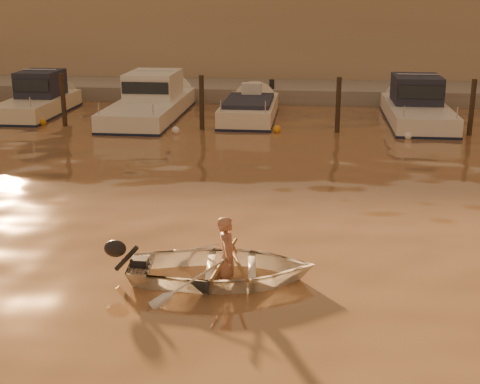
# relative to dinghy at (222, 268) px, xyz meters

# --- Properties ---
(ground_plane) EXTENTS (160.00, 160.00, 0.00)m
(ground_plane) POSITION_rel_dinghy_xyz_m (-2.35, -0.54, -0.23)
(ground_plane) COLOR brown
(ground_plane) RESTS_ON ground
(dinghy) EXTENTS (3.55, 2.69, 0.69)m
(dinghy) POSITION_rel_dinghy_xyz_m (0.00, 0.00, 0.00)
(dinghy) COLOR white
(dinghy) RESTS_ON ground_plane
(person) EXTENTS (0.41, 0.58, 1.50)m
(person) POSITION_rel_dinghy_xyz_m (0.10, 0.01, 0.23)
(person) COLOR #A46A52
(person) RESTS_ON dinghy
(outboard_motor) EXTENTS (0.93, 0.48, 0.70)m
(outboard_motor) POSITION_rel_dinghy_xyz_m (-1.49, -0.14, 0.05)
(outboard_motor) COLOR black
(outboard_motor) RESTS_ON dinghy
(oar_port) EXTENTS (0.68, 2.02, 0.13)m
(oar_port) POSITION_rel_dinghy_xyz_m (0.25, 0.02, 0.19)
(oar_port) COLOR olive
(oar_port) RESTS_ON dinghy
(oar_starboard) EXTENTS (0.23, 2.10, 0.13)m
(oar_starboard) POSITION_rel_dinghy_xyz_m (0.05, 0.00, 0.19)
(oar_starboard) COLOR brown
(oar_starboard) RESTS_ON dinghy
(moored_boat_1) EXTENTS (1.99, 6.00, 1.75)m
(moored_boat_1) POSITION_rel_dinghy_xyz_m (-9.83, 15.46, 0.40)
(moored_boat_1) COLOR beige
(moored_boat_1) RESTS_ON ground_plane
(moored_boat_2) EXTENTS (2.46, 8.19, 1.75)m
(moored_boat_2) POSITION_rel_dinghy_xyz_m (-5.06, 15.46, 0.40)
(moored_boat_2) COLOR silver
(moored_boat_2) RESTS_ON ground_plane
(moored_boat_3) EXTENTS (2.04, 5.90, 0.95)m
(moored_boat_3) POSITION_rel_dinghy_xyz_m (-0.99, 15.46, -0.00)
(moored_boat_3) COLOR #F1E2C9
(moored_boat_3) RESTS_ON ground_plane
(moored_boat_4) EXTENTS (2.25, 6.95, 1.75)m
(moored_boat_4) POSITION_rel_dinghy_xyz_m (5.60, 15.46, 0.40)
(moored_boat_4) COLOR silver
(moored_boat_4) RESTS_ON ground_plane
(piling_1) EXTENTS (0.18, 0.18, 2.20)m
(piling_1) POSITION_rel_dinghy_xyz_m (-7.85, 13.26, 0.67)
(piling_1) COLOR #2D2319
(piling_1) RESTS_ON ground_plane
(piling_2) EXTENTS (0.18, 0.18, 2.20)m
(piling_2) POSITION_rel_dinghy_xyz_m (-2.55, 13.26, 0.67)
(piling_2) COLOR #2D2319
(piling_2) RESTS_ON ground_plane
(piling_3) EXTENTS (0.18, 0.18, 2.20)m
(piling_3) POSITION_rel_dinghy_xyz_m (2.45, 13.26, 0.67)
(piling_3) COLOR #2D2319
(piling_3) RESTS_ON ground_plane
(piling_4) EXTENTS (0.18, 0.18, 2.20)m
(piling_4) POSITION_rel_dinghy_xyz_m (7.15, 13.26, 0.67)
(piling_4) COLOR #2D2319
(piling_4) RESTS_ON ground_plane
(fender_b) EXTENTS (0.30, 0.30, 0.30)m
(fender_b) POSITION_rel_dinghy_xyz_m (-8.81, 13.39, -0.13)
(fender_b) COLOR orange
(fender_b) RESTS_ON ground_plane
(fender_c) EXTENTS (0.30, 0.30, 0.30)m
(fender_c) POSITION_rel_dinghy_xyz_m (-3.39, 12.41, -0.13)
(fender_c) COLOR white
(fender_c) RESTS_ON ground_plane
(fender_d) EXTENTS (0.30, 0.30, 0.30)m
(fender_d) POSITION_rel_dinghy_xyz_m (0.26, 13.04, -0.13)
(fender_d) COLOR orange
(fender_d) RESTS_ON ground_plane
(fender_e) EXTENTS (0.30, 0.30, 0.30)m
(fender_e) POSITION_rel_dinghy_xyz_m (4.89, 12.45, -0.13)
(fender_e) COLOR white
(fender_e) RESTS_ON ground_plane
(quay) EXTENTS (52.00, 4.00, 1.00)m
(quay) POSITION_rel_dinghy_xyz_m (-2.35, 20.96, -0.08)
(quay) COLOR gray
(quay) RESTS_ON ground_plane
(waterfront_building) EXTENTS (46.00, 7.00, 4.80)m
(waterfront_building) POSITION_rel_dinghy_xyz_m (-2.35, 26.46, 2.17)
(waterfront_building) COLOR #9E8466
(waterfront_building) RESTS_ON quay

